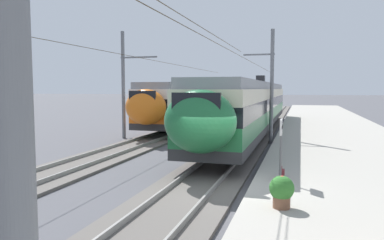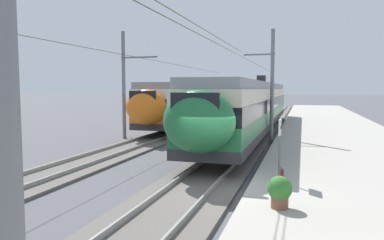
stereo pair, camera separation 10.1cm
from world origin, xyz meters
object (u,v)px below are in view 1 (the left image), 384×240
object	(u,v)px
platform_sign	(281,136)
catenary_mast_mid	(270,84)
train_near_platform	(253,105)
train_far_track	(202,101)
potted_plant_platform_edge	(282,190)
handbag_near_sign	(282,173)
catenary_mast_far_side	(126,83)

from	to	relation	value
platform_sign	catenary_mast_mid	bearing A→B (deg)	6.52
train_near_platform	platform_sign	distance (m)	15.34
train_far_track	potted_plant_platform_edge	size ratio (longest dim) A/B	34.51
train_far_track	platform_sign	bearing A→B (deg)	-159.05
train_near_platform	catenary_mast_mid	xyz separation A→B (m)	(-3.91, -1.51, 1.47)
potted_plant_platform_edge	handbag_near_sign	bearing A→B (deg)	2.60
train_near_platform	catenary_mast_far_side	bearing A→B (deg)	117.99
catenary_mast_far_side	handbag_near_sign	size ratio (longest dim) A/B	96.62
platform_sign	handbag_near_sign	xyz separation A→B (m)	(0.67, -0.02, -1.38)
catenary_mast_mid	potted_plant_platform_edge	size ratio (longest dim) A/B	46.41
train_far_track	catenary_mast_mid	bearing A→B (deg)	-147.42
train_far_track	handbag_near_sign	distance (m)	23.93
train_far_track	train_near_platform	bearing A→B (deg)	-142.55
platform_sign	potted_plant_platform_edge	bearing A→B (deg)	-176.37
train_near_platform	platform_sign	world-z (taller)	train_near_platform
catenary_mast_mid	handbag_near_sign	size ratio (longest dim) A/B	96.62
catenary_mast_mid	catenary_mast_far_side	distance (m)	9.65
catenary_mast_far_side	potted_plant_platform_edge	size ratio (longest dim) A/B	46.41
catenary_mast_mid	platform_sign	size ratio (longest dim) A/B	18.84
catenary_mast_mid	platform_sign	distance (m)	11.39
handbag_near_sign	catenary_mast_far_side	bearing A→B (deg)	47.29
train_near_platform	platform_sign	size ratio (longest dim) A/B	15.17
catenary_mast_far_side	potted_plant_platform_edge	xyz separation A→B (m)	(-13.48, -11.09, -2.98)
platform_sign	potted_plant_platform_edge	size ratio (longest dim) A/B	2.46
catenary_mast_far_side	platform_sign	distance (m)	15.45
platform_sign	catenary_mast_far_side	bearing A→B (deg)	45.41
train_near_platform	potted_plant_platform_edge	xyz separation A→B (m)	(-17.80, -2.96, -1.38)
handbag_near_sign	train_near_platform	bearing A→B (deg)	11.01
handbag_near_sign	train_far_track	bearing A→B (deg)	21.56
catenary_mast_far_side	platform_sign	world-z (taller)	catenary_mast_far_side
train_near_platform	handbag_near_sign	world-z (taller)	train_near_platform
platform_sign	handbag_near_sign	distance (m)	1.53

